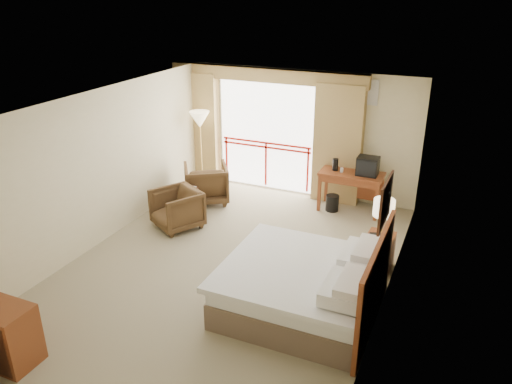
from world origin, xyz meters
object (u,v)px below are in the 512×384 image
at_px(bed, 305,286).
at_px(side_table, 186,197).
at_px(tv, 368,166).
at_px(table_lamp, 384,208).
at_px(nightstand, 379,252).
at_px(armchair_near, 178,227).
at_px(floor_lamp, 200,123).
at_px(wastebasket, 332,203).
at_px(desk, 352,180).
at_px(armchair_far, 207,201).

bearing_deg(bed, side_table, 146.92).
bearing_deg(tv, table_lamp, -90.01).
xyz_separation_m(bed, nightstand, (0.75, 1.53, -0.08)).
height_order(nightstand, table_lamp, table_lamp).
distance_m(armchair_near, floor_lamp, 2.56).
bearing_deg(table_lamp, wastebasket, 125.21).
bearing_deg(side_table, bed, -33.08).
distance_m(nightstand, wastebasket, 2.30).
relative_size(desk, armchair_near, 1.52).
distance_m(desk, side_table, 3.35).
bearing_deg(floor_lamp, armchair_near, -73.68).
distance_m(nightstand, armchair_near, 3.81).
xyz_separation_m(table_lamp, tv, (-0.67, 1.99, -0.05)).
height_order(desk, wastebasket, desk).
distance_m(desk, armchair_near, 3.59).
distance_m(bed, side_table, 3.81).
bearing_deg(side_table, tv, 24.49).
height_order(armchair_far, floor_lamp, floor_lamp).
bearing_deg(floor_lamp, table_lamp, -23.58).
bearing_deg(armchair_far, table_lamp, 128.71).
bearing_deg(nightstand, armchair_near, -176.07).
relative_size(nightstand, tv, 1.45).
relative_size(tv, armchair_far, 0.46).
relative_size(bed, armchair_near, 2.57).
xyz_separation_m(bed, wastebasket, (-0.55, 3.42, -0.21)).
bearing_deg(wastebasket, armchair_far, -166.67).
xyz_separation_m(nightstand, side_table, (-3.94, 0.55, 0.08)).
distance_m(table_lamp, floor_lamp, 4.80).
xyz_separation_m(nightstand, armchair_near, (-3.80, -0.03, -0.30)).
distance_m(tv, armchair_near, 3.88).
bearing_deg(armchair_far, side_table, 51.94).
relative_size(desk, tv, 3.05).
distance_m(bed, desk, 3.65).
distance_m(side_table, floor_lamp, 1.86).
bearing_deg(wastebasket, table_lamp, -54.79).
xyz_separation_m(bed, armchair_far, (-3.14, 2.81, -0.38)).
xyz_separation_m(table_lamp, armchair_near, (-3.80, -0.08, -1.06)).
bearing_deg(side_table, nightstand, -7.95).
xyz_separation_m(bed, table_lamp, (0.75, 1.58, 0.68)).
distance_m(armchair_near, side_table, 0.70).
bearing_deg(table_lamp, nightstand, -90.00).
distance_m(bed, floor_lamp, 5.17).
height_order(bed, tv, tv).
relative_size(armchair_far, side_table, 1.64).
relative_size(table_lamp, tv, 1.43).
height_order(wastebasket, armchair_far, armchair_far).
xyz_separation_m(nightstand, wastebasket, (-1.30, 1.89, -0.13)).
distance_m(tv, side_table, 3.64).
bearing_deg(wastebasket, side_table, -153.11).
bearing_deg(table_lamp, armchair_near, -178.84).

